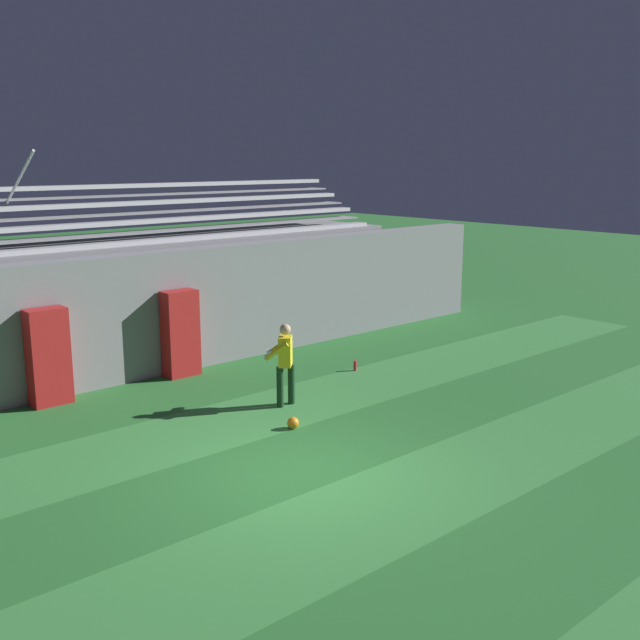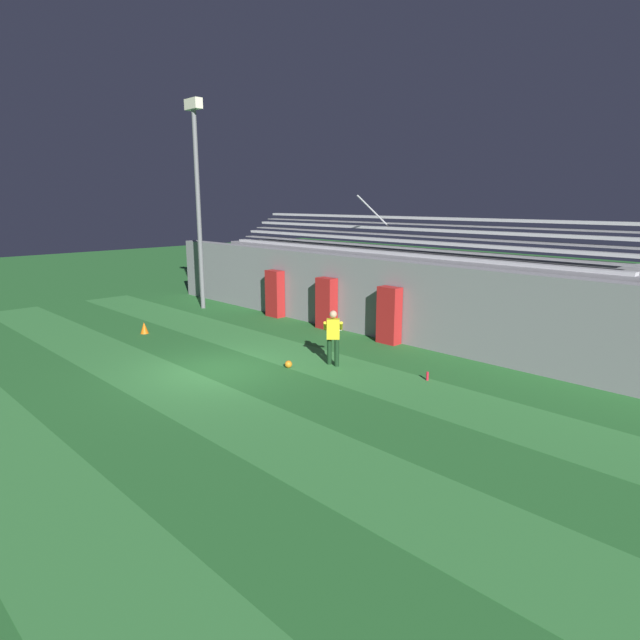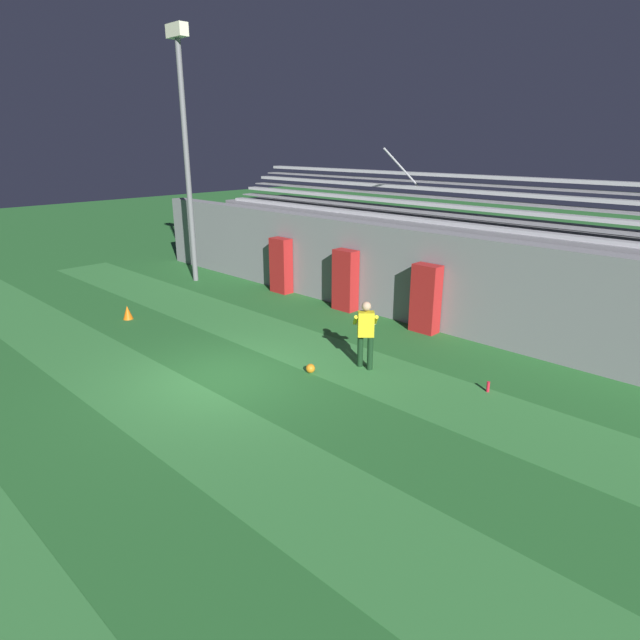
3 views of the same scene
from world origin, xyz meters
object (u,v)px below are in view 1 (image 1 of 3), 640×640
at_px(soccer_ball, 293,423).
at_px(water_bottle, 355,366).
at_px(goalkeeper, 285,359).
at_px(padding_pillar_gate_left, 48,357).
at_px(padding_pillar_gate_right, 180,333).

xyz_separation_m(soccer_ball, water_bottle, (3.51, 1.97, 0.01)).
bearing_deg(soccer_ball, goalkeeper, 57.17).
xyz_separation_m(goalkeeper, water_bottle, (2.78, 0.85, -0.83)).
bearing_deg(soccer_ball, padding_pillar_gate_left, 122.30).
distance_m(padding_pillar_gate_right, goalkeeper, 3.22).
bearing_deg(padding_pillar_gate_left, padding_pillar_gate_right, 0.00).
distance_m(padding_pillar_gate_left, soccer_ball, 5.19).
height_order(padding_pillar_gate_left, water_bottle, padding_pillar_gate_left).
relative_size(padding_pillar_gate_left, goalkeeper, 1.17).
bearing_deg(padding_pillar_gate_left, soccer_ball, -57.70).
bearing_deg(goalkeeper, padding_pillar_gate_left, 137.29).
distance_m(padding_pillar_gate_left, goalkeeper, 4.71).
height_order(padding_pillar_gate_left, soccer_ball, padding_pillar_gate_left).
relative_size(padding_pillar_gate_right, water_bottle, 8.17).
relative_size(padding_pillar_gate_right, soccer_ball, 8.91).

